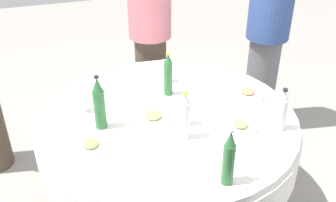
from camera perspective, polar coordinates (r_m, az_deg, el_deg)
The scene contains 17 objects.
dining_table at distance 2.40m, azimuth 0.00°, elevation -4.91°, with size 1.56×1.56×0.74m.
bottle_green_west at distance 1.79m, azimuth 8.86°, elevation -8.32°, with size 0.06×0.06×0.30m.
bottle_clear_near at distance 2.22m, azimuth 16.27°, elevation -1.37°, with size 0.06×0.06×0.26m.
bottle_green_south at distance 2.47m, azimuth 0.01°, elevation 3.77°, with size 0.06×0.06×0.29m.
bottle_clear_mid at distance 2.06m, azimuth 2.48°, elevation -2.37°, with size 0.06×0.06×0.28m.
bottle_green_outer at distance 2.16m, azimuth -10.00°, elevation -0.50°, with size 0.07×0.07×0.32m.
wine_glass_mid at distance 2.63m, azimuth -0.58°, elevation 4.92°, with size 0.06×0.06×0.15m.
wine_glass_outer at distance 2.18m, azimuth 2.57°, elevation -1.07°, with size 0.06×0.06×0.15m.
wine_glass_east at distance 2.36m, azimuth -12.12°, elevation 0.46°, with size 0.07×0.07×0.13m.
plate_far at distance 2.28m, azimuth -2.18°, elevation -2.38°, with size 0.24×0.24×0.04m.
plate_north at distance 2.24m, azimuth 10.45°, elevation -3.63°, with size 0.21×0.21×0.04m.
plate_inner at distance 2.57m, azimuth 11.48°, elevation 1.15°, with size 0.22×0.22×0.04m.
plate_front at distance 2.09m, azimuth -11.21°, elevation -6.42°, with size 0.22×0.22×0.04m.
fork_near at distance 2.73m, azimuth -8.92°, elevation 3.01°, with size 0.18×0.02×0.01m, color silver.
knife_south at distance 2.42m, azimuth -7.52°, elevation -0.72°, with size 0.18×0.02×0.01m, color silver.
person_south at distance 3.29m, azimuth 14.21°, elevation 8.83°, with size 0.34×0.34×1.56m.
person_mid at distance 3.19m, azimuth -2.63°, elevation 9.68°, with size 0.34×0.34×1.62m.
Camera 1 is at (-1.85, 0.61, 2.00)m, focal length 41.75 mm.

